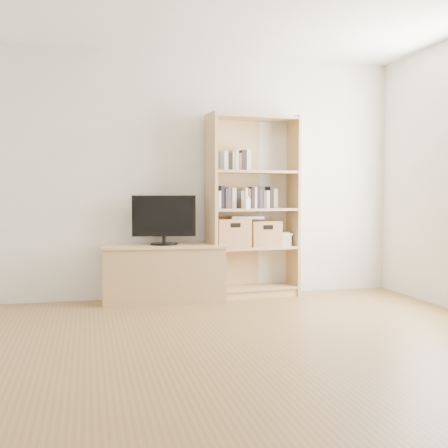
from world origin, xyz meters
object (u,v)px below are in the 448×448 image
object	(u,v)px
basket_left	(230,233)
basket_right	(263,234)
bookshelf	(253,206)
baby_monitor	(247,204)
tv_stand	(164,274)
television	(164,220)
laptop	(247,217)

from	to	relation	value
basket_left	basket_right	xyz separation A→B (m)	(0.38, 0.04, -0.01)
bookshelf	basket_left	size ratio (longest dim) A/B	5.33
baby_monitor	basket_left	distance (m)	0.36
bookshelf	basket_right	xyz separation A→B (m)	(0.12, 0.01, -0.30)
tv_stand	bookshelf	world-z (taller)	bookshelf
television	basket_right	bearing A→B (deg)	11.93
basket_right	bookshelf	bearing A→B (deg)	178.66
bookshelf	baby_monitor	distance (m)	0.16
television	basket_right	xyz separation A→B (m)	(1.09, 0.06, -0.16)
bookshelf	television	distance (m)	0.98
tv_stand	basket_left	xyz separation A→B (m)	(0.71, 0.03, 0.41)
bookshelf	baby_monitor	bearing A→B (deg)	-135.00
tv_stand	laptop	bearing A→B (deg)	7.41
basket_right	laptop	size ratio (longest dim) A/B	0.97
basket_right	laptop	world-z (taller)	laptop
baby_monitor	basket_right	size ratio (longest dim) A/B	0.32
laptop	television	bearing A→B (deg)	-166.33
bookshelf	basket_left	bearing A→B (deg)	-178.81
basket_right	laptop	bearing A→B (deg)	-176.55
baby_monitor	basket_right	distance (m)	0.41
tv_stand	television	size ratio (longest dim) A/B	1.89
basket_left	basket_right	world-z (taller)	basket_left
bookshelf	basket_right	size ratio (longest dim) A/B	5.90
baby_monitor	basket_right	xyz separation A→B (m)	(0.22, 0.12, -0.33)
bookshelf	basket_left	xyz separation A→B (m)	(-0.26, -0.03, -0.28)
basket_left	baby_monitor	bearing A→B (deg)	-35.21
basket_right	laptop	distance (m)	0.26
basket_left	television	bearing A→B (deg)	175.48
tv_stand	television	xyz separation A→B (m)	(-0.00, 0.00, 0.56)
basket_right	laptop	xyz separation A→B (m)	(-0.19, -0.03, 0.18)
television	basket_right	distance (m)	1.11
baby_monitor	tv_stand	bearing A→B (deg)	162.54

